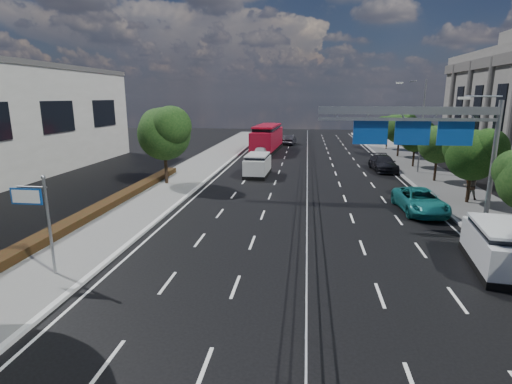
{
  "coord_description": "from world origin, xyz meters",
  "views": [
    {
      "loc": [
        -0.15,
        -14.36,
        7.37
      ],
      "look_at": [
        -2.76,
        6.27,
        2.4
      ],
      "focal_mm": 28.0,
      "sensor_mm": 36.0,
      "label": 1
    }
  ],
  "objects_px": {
    "near_car_dark": "(290,140)",
    "parked_car_dark": "(383,163)",
    "parked_car_teal": "(420,201)",
    "red_bus": "(267,138)",
    "toilet_sign": "(37,209)",
    "white_minivan": "(258,165)",
    "overhead_gantry": "(426,128)",
    "silver_minivan": "(499,247)",
    "near_car_silver": "(261,152)",
    "pedestrian_b": "(470,186)",
    "pedestrian_a": "(469,178)"
  },
  "relations": [
    {
      "from": "pedestrian_b",
      "to": "near_car_silver",
      "type": "bearing_deg",
      "value": -40.2
    },
    {
      "from": "toilet_sign",
      "to": "pedestrian_b",
      "type": "bearing_deg",
      "value": 34.28
    },
    {
      "from": "pedestrian_b",
      "to": "white_minivan",
      "type": "bearing_deg",
      "value": -17.11
    },
    {
      "from": "near_car_silver",
      "to": "parked_car_dark",
      "type": "bearing_deg",
      "value": 151.88
    },
    {
      "from": "toilet_sign",
      "to": "white_minivan",
      "type": "xyz_separation_m",
      "value": [
        6.23,
        22.97,
        -1.92
      ]
    },
    {
      "from": "parked_car_teal",
      "to": "parked_car_dark",
      "type": "bearing_deg",
      "value": 85.17
    },
    {
      "from": "silver_minivan",
      "to": "red_bus",
      "type": "bearing_deg",
      "value": 117.79
    },
    {
      "from": "parked_car_teal",
      "to": "parked_car_dark",
      "type": "xyz_separation_m",
      "value": [
        0.35,
        15.22,
        0.02
      ]
    },
    {
      "from": "white_minivan",
      "to": "red_bus",
      "type": "bearing_deg",
      "value": 94.77
    },
    {
      "from": "parked_car_teal",
      "to": "pedestrian_b",
      "type": "xyz_separation_m",
      "value": [
        4.36,
        3.44,
        0.34
      ]
    },
    {
      "from": "overhead_gantry",
      "to": "white_minivan",
      "type": "bearing_deg",
      "value": 131.6
    },
    {
      "from": "near_car_silver",
      "to": "pedestrian_b",
      "type": "relative_size",
      "value": 2.15
    },
    {
      "from": "overhead_gantry",
      "to": "near_car_silver",
      "type": "relative_size",
      "value": 2.5
    },
    {
      "from": "red_bus",
      "to": "near_car_silver",
      "type": "bearing_deg",
      "value": -88.17
    },
    {
      "from": "overhead_gantry",
      "to": "pedestrian_a",
      "type": "xyz_separation_m",
      "value": [
        6.31,
        9.21,
        -4.68
      ]
    },
    {
      "from": "near_car_dark",
      "to": "parked_car_teal",
      "type": "distance_m",
      "value": 38.47
    },
    {
      "from": "red_bus",
      "to": "pedestrian_b",
      "type": "relative_size",
      "value": 6.41
    },
    {
      "from": "overhead_gantry",
      "to": "pedestrian_b",
      "type": "relative_size",
      "value": 5.38
    },
    {
      "from": "parked_car_dark",
      "to": "red_bus",
      "type": "bearing_deg",
      "value": 130.63
    },
    {
      "from": "red_bus",
      "to": "silver_minivan",
      "type": "xyz_separation_m",
      "value": [
        13.86,
        -37.61,
        -0.89
      ]
    },
    {
      "from": "pedestrian_a",
      "to": "silver_minivan",
      "type": "bearing_deg",
      "value": 42.3
    },
    {
      "from": "red_bus",
      "to": "parked_car_dark",
      "type": "height_order",
      "value": "red_bus"
    },
    {
      "from": "white_minivan",
      "to": "pedestrian_a",
      "type": "distance_m",
      "value": 18.16
    },
    {
      "from": "white_minivan",
      "to": "silver_minivan",
      "type": "height_order",
      "value": "white_minivan"
    },
    {
      "from": "toilet_sign",
      "to": "white_minivan",
      "type": "distance_m",
      "value": 23.87
    },
    {
      "from": "near_car_silver",
      "to": "parked_car_dark",
      "type": "relative_size",
      "value": 0.77
    },
    {
      "from": "parked_car_teal",
      "to": "pedestrian_b",
      "type": "distance_m",
      "value": 5.57
    },
    {
      "from": "white_minivan",
      "to": "parked_car_teal",
      "type": "height_order",
      "value": "white_minivan"
    },
    {
      "from": "near_car_dark",
      "to": "pedestrian_b",
      "type": "distance_m",
      "value": 36.66
    },
    {
      "from": "toilet_sign",
      "to": "near_car_silver",
      "type": "bearing_deg",
      "value": 81.44
    },
    {
      "from": "white_minivan",
      "to": "near_car_silver",
      "type": "xyz_separation_m",
      "value": [
        -1.01,
        11.65,
        -0.33
      ]
    },
    {
      "from": "overhead_gantry",
      "to": "white_minivan",
      "type": "xyz_separation_m",
      "value": [
        -11.47,
        12.92,
        -4.58
      ]
    },
    {
      "from": "near_car_dark",
      "to": "near_car_silver",
      "type": "bearing_deg",
      "value": 85.4
    },
    {
      "from": "overhead_gantry",
      "to": "parked_car_dark",
      "type": "relative_size",
      "value": 1.92
    },
    {
      "from": "near_car_silver",
      "to": "near_car_dark",
      "type": "relative_size",
      "value": 0.92
    },
    {
      "from": "overhead_gantry",
      "to": "pedestrian_a",
      "type": "height_order",
      "value": "overhead_gantry"
    },
    {
      "from": "near_car_dark",
      "to": "parked_car_dark",
      "type": "xyz_separation_m",
      "value": [
        10.51,
        -21.89,
        0.04
      ]
    },
    {
      "from": "red_bus",
      "to": "overhead_gantry",
      "type": "bearing_deg",
      "value": -64.71
    },
    {
      "from": "white_minivan",
      "to": "red_bus",
      "type": "distance_m",
      "value": 17.86
    },
    {
      "from": "silver_minivan",
      "to": "parked_car_dark",
      "type": "distance_m",
      "value": 24.05
    },
    {
      "from": "toilet_sign",
      "to": "near_car_dark",
      "type": "distance_m",
      "value": 49.82
    },
    {
      "from": "near_car_dark",
      "to": "parked_car_dark",
      "type": "relative_size",
      "value": 0.84
    },
    {
      "from": "red_bus",
      "to": "near_car_dark",
      "type": "xyz_separation_m",
      "value": [
        2.74,
        8.31,
        -1.14
      ]
    },
    {
      "from": "white_minivan",
      "to": "pedestrian_a",
      "type": "height_order",
      "value": "white_minivan"
    },
    {
      "from": "parked_car_teal",
      "to": "white_minivan",
      "type": "bearing_deg",
      "value": 134.22
    },
    {
      "from": "parked_car_teal",
      "to": "pedestrian_a",
      "type": "distance_m",
      "value": 9.25
    },
    {
      "from": "parked_car_teal",
      "to": "near_car_dark",
      "type": "bearing_deg",
      "value": 101.81
    },
    {
      "from": "red_bus",
      "to": "toilet_sign",
      "type": "bearing_deg",
      "value": -94.05
    },
    {
      "from": "near_car_dark",
      "to": "pedestrian_b",
      "type": "relative_size",
      "value": 2.35
    },
    {
      "from": "overhead_gantry",
      "to": "near_car_dark",
      "type": "distance_m",
      "value": 40.5
    }
  ]
}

